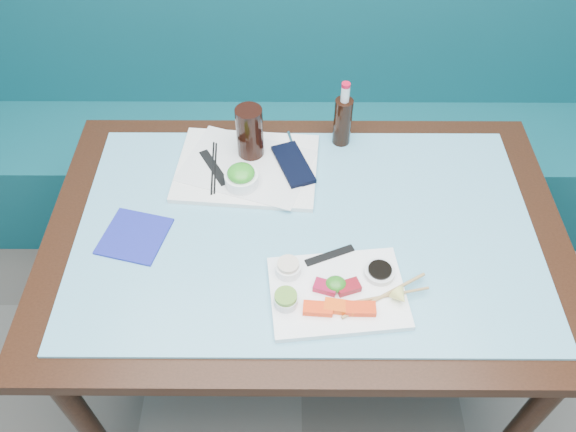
{
  "coord_description": "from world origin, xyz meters",
  "views": [
    {
      "loc": [
        -0.04,
        0.49,
        1.92
      ],
      "look_at": [
        -0.05,
        1.45,
        0.8
      ],
      "focal_mm": 35.0,
      "sensor_mm": 36.0,
      "label": 1
    }
  ],
  "objects_px": {
    "seaweed_bowl": "(242,180)",
    "cola_bottle_body": "(343,122)",
    "booth_bench": "(300,130)",
    "cola_glass": "(250,132)",
    "blue_napkin": "(134,236)",
    "dining_table": "(305,248)",
    "sashimi_plate": "(337,293)",
    "serving_tray": "(247,168)"
  },
  "relations": [
    {
      "from": "sashimi_plate",
      "to": "serving_tray",
      "type": "relative_size",
      "value": 0.8
    },
    {
      "from": "sashimi_plate",
      "to": "cola_bottle_body",
      "type": "xyz_separation_m",
      "value": [
        0.04,
        0.56,
        0.07
      ]
    },
    {
      "from": "seaweed_bowl",
      "to": "sashimi_plate",
      "type": "bearing_deg",
      "value": -54.71
    },
    {
      "from": "blue_napkin",
      "to": "seaweed_bowl",
      "type": "bearing_deg",
      "value": 33.09
    },
    {
      "from": "dining_table",
      "to": "seaweed_bowl",
      "type": "height_order",
      "value": "seaweed_bowl"
    },
    {
      "from": "dining_table",
      "to": "blue_napkin",
      "type": "relative_size",
      "value": 8.73
    },
    {
      "from": "dining_table",
      "to": "cola_glass",
      "type": "height_order",
      "value": "cola_glass"
    },
    {
      "from": "cola_bottle_body",
      "to": "blue_napkin",
      "type": "height_order",
      "value": "cola_bottle_body"
    },
    {
      "from": "seaweed_bowl",
      "to": "cola_bottle_body",
      "type": "height_order",
      "value": "cola_bottle_body"
    },
    {
      "from": "booth_bench",
      "to": "seaweed_bowl",
      "type": "bearing_deg",
      "value": -104.44
    },
    {
      "from": "cola_bottle_body",
      "to": "dining_table",
      "type": "bearing_deg",
      "value": -108.18
    },
    {
      "from": "booth_bench",
      "to": "cola_glass",
      "type": "height_order",
      "value": "booth_bench"
    },
    {
      "from": "sashimi_plate",
      "to": "cola_glass",
      "type": "xyz_separation_m",
      "value": [
        -0.23,
        0.49,
        0.09
      ]
    },
    {
      "from": "dining_table",
      "to": "cola_glass",
      "type": "distance_m",
      "value": 0.37
    },
    {
      "from": "sashimi_plate",
      "to": "cola_bottle_body",
      "type": "distance_m",
      "value": 0.56
    },
    {
      "from": "dining_table",
      "to": "booth_bench",
      "type": "bearing_deg",
      "value": 90.0
    },
    {
      "from": "seaweed_bowl",
      "to": "serving_tray",
      "type": "bearing_deg",
      "value": 82.41
    },
    {
      "from": "blue_napkin",
      "to": "cola_glass",
      "type": "bearing_deg",
      "value": 46.37
    },
    {
      "from": "dining_table",
      "to": "cola_bottle_body",
      "type": "bearing_deg",
      "value": 71.82
    },
    {
      "from": "sashimi_plate",
      "to": "blue_napkin",
      "type": "bearing_deg",
      "value": 155.27
    },
    {
      "from": "cola_bottle_body",
      "to": "cola_glass",
      "type": "bearing_deg",
      "value": -165.59
    },
    {
      "from": "seaweed_bowl",
      "to": "cola_bottle_body",
      "type": "bearing_deg",
      "value": 34.4
    },
    {
      "from": "booth_bench",
      "to": "serving_tray",
      "type": "height_order",
      "value": "booth_bench"
    },
    {
      "from": "seaweed_bowl",
      "to": "cola_bottle_body",
      "type": "xyz_separation_m",
      "value": [
        0.29,
        0.2,
        0.04
      ]
    },
    {
      "from": "dining_table",
      "to": "blue_napkin",
      "type": "height_order",
      "value": "blue_napkin"
    },
    {
      "from": "sashimi_plate",
      "to": "cola_bottle_body",
      "type": "bearing_deg",
      "value": 79.75
    },
    {
      "from": "booth_bench",
      "to": "cola_glass",
      "type": "bearing_deg",
      "value": -105.71
    },
    {
      "from": "booth_bench",
      "to": "sashimi_plate",
      "type": "relative_size",
      "value": 9.25
    },
    {
      "from": "booth_bench",
      "to": "dining_table",
      "type": "xyz_separation_m",
      "value": [
        0.0,
        -0.84,
        0.29
      ]
    },
    {
      "from": "booth_bench",
      "to": "blue_napkin",
      "type": "height_order",
      "value": "booth_bench"
    },
    {
      "from": "booth_bench",
      "to": "sashimi_plate",
      "type": "distance_m",
      "value": 1.13
    },
    {
      "from": "seaweed_bowl",
      "to": "cola_glass",
      "type": "xyz_separation_m",
      "value": [
        0.02,
        0.13,
        0.06
      ]
    },
    {
      "from": "serving_tray",
      "to": "cola_glass",
      "type": "xyz_separation_m",
      "value": [
        0.01,
        0.05,
        0.09
      ]
    },
    {
      "from": "dining_table",
      "to": "serving_tray",
      "type": "relative_size",
      "value": 3.46
    },
    {
      "from": "booth_bench",
      "to": "dining_table",
      "type": "bearing_deg",
      "value": -90.0
    },
    {
      "from": "dining_table",
      "to": "cola_bottle_body",
      "type": "height_order",
      "value": "cola_bottle_body"
    },
    {
      "from": "serving_tray",
      "to": "cola_bottle_body",
      "type": "relative_size",
      "value": 2.62
    },
    {
      "from": "serving_tray",
      "to": "cola_glass",
      "type": "relative_size",
      "value": 2.52
    },
    {
      "from": "sashimi_plate",
      "to": "cola_glass",
      "type": "height_order",
      "value": "cola_glass"
    },
    {
      "from": "sashimi_plate",
      "to": "serving_tray",
      "type": "bearing_deg",
      "value": 113.18
    },
    {
      "from": "cola_bottle_body",
      "to": "booth_bench",
      "type": "bearing_deg",
      "value": 102.78
    },
    {
      "from": "cola_glass",
      "to": "dining_table",
      "type": "bearing_deg",
      "value": -59.75
    }
  ]
}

